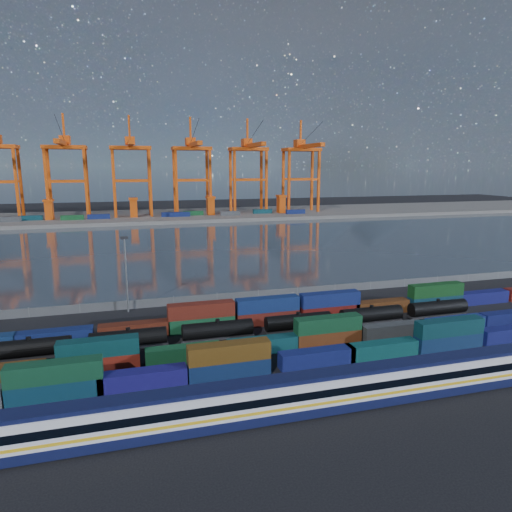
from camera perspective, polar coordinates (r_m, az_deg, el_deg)
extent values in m
plane|color=black|center=(84.34, 5.70, -10.54)|extent=(700.00, 700.00, 0.00)
plane|color=#2E3843|center=(182.75, -6.47, 1.33)|extent=(700.00, 700.00, 0.00)
cube|color=#514F4C|center=(285.78, -10.00, 4.99)|extent=(700.00, 70.00, 2.00)
cone|color=#1E2630|center=(1696.84, -22.75, 18.14)|extent=(1100.00, 1100.00, 520.00)
cone|color=#1E2630|center=(1699.97, -8.49, 17.82)|extent=(1040.00, 1040.00, 460.00)
cone|color=#1E2630|center=(1794.18, 4.85, 16.27)|extent=(960.00, 960.00, 380.00)
cone|color=#1E2630|center=(1941.90, 14.85, 14.37)|extent=(840.00, 840.00, 300.00)
cube|color=silver|center=(56.92, -19.58, -19.15)|extent=(26.00, 3.12, 3.95)
cube|color=#0E1234|center=(57.98, -19.44, -20.93)|extent=(26.00, 3.18, 1.25)
cube|color=#0E1234|center=(55.85, -19.74, -17.16)|extent=(26.00, 2.81, 0.52)
cube|color=gold|center=(57.34, -19.52, -19.87)|extent=(26.02, 3.21, 0.37)
cube|color=black|center=(56.71, -19.61, -18.78)|extent=(26.02, 3.21, 1.04)
cube|color=black|center=(59.70, -28.78, -21.37)|extent=(3.12, 2.08, 0.73)
cube|color=black|center=(58.26, -9.81, -20.90)|extent=(3.12, 2.08, 0.73)
cube|color=silver|center=(60.60, 6.90, -16.57)|extent=(26.00, 3.12, 3.95)
cube|color=#0E1234|center=(61.60, 6.85, -18.28)|extent=(26.00, 3.18, 1.25)
cube|color=#0E1234|center=(59.60, 6.95, -14.66)|extent=(26.00, 2.81, 0.52)
cube|color=gold|center=(60.99, 6.88, -17.26)|extent=(26.02, 3.21, 0.37)
cube|color=black|center=(60.41, 6.91, -16.22)|extent=(26.02, 3.21, 1.04)
cube|color=black|center=(59.36, -1.82, -20.07)|extent=(3.12, 2.08, 0.73)
cube|color=black|center=(65.57, 14.54, -17.20)|extent=(3.12, 2.08, 0.73)
cube|color=silver|center=(73.87, 26.31, -12.42)|extent=(26.00, 3.12, 3.95)
cube|color=#0E1234|center=(74.69, 26.17, -13.89)|extent=(26.00, 3.18, 1.25)
cube|color=#0E1234|center=(73.05, 26.47, -10.81)|extent=(26.00, 2.81, 0.52)
cube|color=gold|center=(74.20, 26.26, -13.01)|extent=(26.02, 3.21, 0.37)
cube|color=black|center=(73.72, 26.34, -12.12)|extent=(26.02, 3.21, 1.04)
cube|color=black|center=(69.54, 20.32, -15.84)|extent=(3.12, 2.08, 0.73)
cube|color=#0D3046|center=(69.91, -23.71, -15.06)|extent=(12.36, 2.51, 2.68)
cube|color=#114228|center=(68.80, -23.89, -13.05)|extent=(12.36, 2.51, 2.68)
cube|color=navy|center=(69.13, -13.94, -14.71)|extent=(12.36, 2.51, 2.68)
cube|color=#0F234D|center=(70.46, -3.36, -13.86)|extent=(12.36, 2.51, 2.68)
cube|color=#5A3A12|center=(69.36, -3.39, -11.86)|extent=(12.36, 2.51, 2.68)
cube|color=navy|center=(74.52, 7.62, -12.49)|extent=(12.36, 2.51, 2.68)
cube|color=#0D4748|center=(79.55, 15.41, -11.24)|extent=(12.36, 2.51, 2.68)
cube|color=#0F274F|center=(86.72, 22.88, -9.83)|extent=(12.36, 2.51, 2.68)
cube|color=#0B353C|center=(85.83, 23.02, -8.16)|extent=(12.36, 2.51, 2.68)
cube|color=navy|center=(95.30, 29.18, -8.51)|extent=(12.36, 2.51, 2.68)
cube|color=#573111|center=(78.19, -29.25, -12.75)|extent=(12.08, 2.46, 2.62)
cube|color=maroon|center=(76.06, -18.98, -12.55)|extent=(12.08, 2.46, 2.62)
cube|color=#0A3639|center=(75.07, -19.10, -10.72)|extent=(12.08, 2.46, 2.62)
cube|color=#144B28|center=(76.27, -9.06, -11.99)|extent=(12.08, 2.46, 2.62)
cube|color=#0D3D44|center=(78.77, 0.86, -11.07)|extent=(12.08, 2.46, 2.62)
cube|color=#582911|center=(82.79, 8.94, -10.08)|extent=(12.08, 2.46, 2.62)
cube|color=#114224|center=(81.88, 9.00, -8.37)|extent=(12.08, 2.46, 2.62)
cube|color=#3A3D3F|center=(88.85, 16.74, -8.92)|extent=(12.08, 2.46, 2.62)
cube|color=navy|center=(96.61, 23.61, -7.77)|extent=(12.08, 2.46, 2.62)
cube|color=#101754|center=(104.81, 28.94, -6.79)|extent=(12.08, 2.46, 2.62)
cube|color=#101D53|center=(89.19, -23.80, -9.30)|extent=(12.73, 2.59, 2.76)
cube|color=#511D10|center=(88.21, -14.96, -8.92)|extent=(12.73, 2.59, 2.76)
cube|color=#134929|center=(89.13, -6.83, -8.40)|extent=(12.73, 2.59, 2.76)
cube|color=#5E1C12|center=(88.25, -6.87, -6.71)|extent=(12.73, 2.59, 2.76)
cube|color=#5A1912|center=(91.99, 1.45, -7.69)|extent=(12.73, 2.59, 2.76)
cube|color=navy|center=(91.13, 1.46, -6.05)|extent=(12.73, 2.59, 2.76)
cube|color=#5E120E|center=(96.70, 9.17, -6.88)|extent=(12.73, 2.59, 2.76)
cube|color=navy|center=(95.89, 9.22, -5.31)|extent=(12.73, 2.59, 2.76)
cube|color=#512A10|center=(102.15, 15.27, -6.15)|extent=(12.73, 2.59, 2.76)
cube|color=#0C2E42|center=(109.76, 21.47, -5.34)|extent=(12.73, 2.59, 2.76)
cube|color=#12451A|center=(109.04, 21.57, -3.95)|extent=(12.73, 2.59, 2.76)
cube|color=navy|center=(117.77, 26.42, -4.64)|extent=(12.73, 2.59, 2.76)
cylinder|color=black|center=(83.71, -26.47, -10.23)|extent=(12.74, 2.84, 2.84)
cylinder|color=black|center=(83.18, -26.57, -9.22)|extent=(0.78, 0.78, 0.49)
cube|color=black|center=(84.26, -26.38, -11.23)|extent=(13.23, 1.96, 0.39)
cube|color=black|center=(85.36, -29.32, -11.50)|extent=(2.45, 1.76, 0.59)
cube|color=black|center=(83.67, -23.33, -11.41)|extent=(2.45, 1.76, 0.59)
cylinder|color=black|center=(82.12, -15.64, -9.84)|extent=(12.74, 2.84, 2.84)
cylinder|color=black|center=(81.58, -15.70, -8.81)|extent=(0.78, 0.78, 0.49)
cube|color=black|center=(82.68, -15.58, -10.86)|extent=(13.23, 1.96, 0.39)
cube|color=black|center=(82.99, -18.67, -11.25)|extent=(2.45, 1.76, 0.59)
cube|color=black|center=(82.91, -12.47, -10.93)|extent=(2.45, 1.76, 0.59)
cylinder|color=black|center=(83.43, -4.81, -9.11)|extent=(12.74, 2.84, 2.84)
cylinder|color=black|center=(82.90, -4.83, -8.09)|extent=(0.78, 0.78, 0.49)
cube|color=black|center=(83.99, -4.80, -10.11)|extent=(13.23, 1.96, 0.39)
cube|color=black|center=(83.47, -7.81, -10.61)|extent=(2.45, 1.76, 0.59)
cube|color=black|center=(85.02, -1.83, -10.09)|extent=(2.45, 1.76, 0.59)
cylinder|color=black|center=(87.52, 5.29, -8.13)|extent=(12.74, 2.84, 2.84)
cylinder|color=black|center=(87.01, 5.31, -7.16)|extent=(0.78, 0.78, 0.49)
cube|color=black|center=(88.05, 5.27, -9.09)|extent=(13.23, 1.96, 0.39)
cube|color=black|center=(86.77, 2.51, -9.65)|extent=(2.45, 1.76, 0.59)
cube|color=black|center=(89.79, 7.93, -9.01)|extent=(2.45, 1.76, 0.59)
cylinder|color=black|center=(94.01, 14.21, -7.06)|extent=(12.74, 2.84, 2.84)
cylinder|color=black|center=(93.54, 14.25, -6.14)|extent=(0.78, 0.78, 0.49)
cube|color=black|center=(94.50, 14.16, -7.96)|extent=(13.23, 1.96, 0.39)
cube|color=black|center=(92.58, 11.76, -8.52)|extent=(2.45, 1.76, 0.59)
cube|color=black|center=(96.84, 16.43, -7.86)|extent=(2.45, 1.76, 0.59)
cylinder|color=black|center=(102.45, 21.78, -6.01)|extent=(12.74, 2.84, 2.84)
cylinder|color=black|center=(102.02, 21.84, -5.16)|extent=(0.78, 0.78, 0.49)
cube|color=black|center=(102.91, 21.71, -6.84)|extent=(13.23, 1.96, 0.39)
cube|color=black|center=(100.46, 19.68, -7.37)|extent=(2.45, 1.76, 0.59)
cube|color=black|center=(105.70, 23.61, -6.74)|extent=(2.45, 1.76, 0.59)
cube|color=#595B5E|center=(109.11, 0.29, -4.84)|extent=(160.00, 0.06, 2.00)
cylinder|color=slate|center=(107.08, -26.52, -6.31)|extent=(0.12, 0.12, 2.20)
cylinder|color=slate|center=(105.60, -21.16, -6.11)|extent=(0.12, 0.12, 2.20)
cylinder|color=slate|center=(105.07, -15.71, -5.85)|extent=(0.12, 0.12, 2.20)
cylinder|color=slate|center=(105.48, -10.25, -5.53)|extent=(0.12, 0.12, 2.20)
cylinder|color=slate|center=(106.83, -4.89, -5.18)|extent=(0.12, 0.12, 2.20)
cylinder|color=slate|center=(109.08, 0.29, -4.79)|extent=(0.12, 0.12, 2.20)
cylinder|color=slate|center=(112.18, 5.21, -4.38)|extent=(0.12, 0.12, 2.20)
cylinder|color=slate|center=(116.07, 9.84, -3.97)|extent=(0.12, 0.12, 2.20)
cylinder|color=slate|center=(120.66, 14.13, -3.56)|extent=(0.12, 0.12, 2.20)
cylinder|color=slate|center=(125.87, 18.08, -3.17)|extent=(0.12, 0.12, 2.20)
cylinder|color=slate|center=(131.65, 21.70, -2.80)|extent=(0.12, 0.12, 2.20)
cylinder|color=slate|center=(137.90, 25.01, -2.45)|extent=(0.12, 0.12, 2.20)
cylinder|color=slate|center=(144.58, 28.01, -2.12)|extent=(0.12, 0.12, 2.20)
cylinder|color=slate|center=(101.35, -15.90, -2.44)|extent=(0.36, 0.36, 16.00)
cube|color=black|center=(99.78, -16.16, 2.20)|extent=(1.60, 0.40, 0.60)
cube|color=#DB4D0F|center=(277.99, -27.74, 7.77)|extent=(1.46, 1.46, 41.19)
cube|color=#DB4D0F|center=(288.76, -27.31, 7.89)|extent=(1.46, 1.46, 41.19)
cube|color=#DB4D0F|center=(290.80, -29.31, 8.13)|extent=(20.14, 1.28, 1.28)
cube|color=#DB4D0F|center=(275.41, -24.69, 8.01)|extent=(1.46, 1.46, 41.19)
cube|color=#DB4D0F|center=(286.27, -24.37, 8.12)|extent=(1.46, 1.46, 41.19)
cube|color=#DB4D0F|center=(273.15, -20.48, 8.30)|extent=(1.46, 1.46, 41.19)
cube|color=#DB4D0F|center=(284.10, -20.32, 8.40)|extent=(1.46, 1.46, 41.19)
cube|color=#DB4D0F|center=(274.03, -22.63, 8.59)|extent=(20.14, 1.28, 1.28)
cube|color=#DB4D0F|center=(284.94, -22.38, 8.68)|extent=(20.14, 1.28, 1.28)
cube|color=#DB4D0F|center=(279.53, -22.79, 12.42)|extent=(22.88, 12.81, 2.01)
cube|color=#DB4D0F|center=(268.70, -23.09, 12.88)|extent=(2.75, 43.94, 2.29)
cube|color=#DB4D0F|center=(283.34, -22.77, 13.23)|extent=(5.49, 7.32, 4.58)
cube|color=#DB4D0F|center=(281.95, -22.93, 14.64)|extent=(1.10, 1.10, 14.65)
cylinder|color=black|center=(266.88, -23.26, 14.26)|extent=(0.22, 37.68, 12.43)
cube|color=#DB4D0F|center=(272.44, -17.33, 8.50)|extent=(1.46, 1.46, 41.19)
cube|color=#DB4D0F|center=(283.41, -17.29, 8.58)|extent=(1.46, 1.46, 41.19)
cube|color=#DB4D0F|center=(272.76, -13.06, 8.71)|extent=(1.46, 1.46, 41.19)
cube|color=#DB4D0F|center=(283.72, -13.18, 8.79)|extent=(1.46, 1.46, 41.19)
cube|color=#DB4D0F|center=(272.34, -15.22, 9.04)|extent=(20.14, 1.28, 1.28)
cube|color=#DB4D0F|center=(283.32, -15.26, 9.11)|extent=(20.14, 1.28, 1.28)
cube|color=#DB4D0F|center=(277.88, -15.44, 12.90)|extent=(22.88, 12.81, 2.01)
cube|color=#DB4D0F|center=(266.98, -15.43, 13.37)|extent=(2.75, 43.94, 2.29)
cube|color=#DB4D0F|center=(281.71, -15.49, 13.70)|extent=(5.49, 7.32, 4.58)
cube|color=#DB4D0F|center=(280.31, -15.56, 15.12)|extent=(1.10, 1.10, 14.65)
cylinder|color=black|center=(265.14, -15.49, 14.78)|extent=(0.22, 37.68, 12.43)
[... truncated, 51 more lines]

